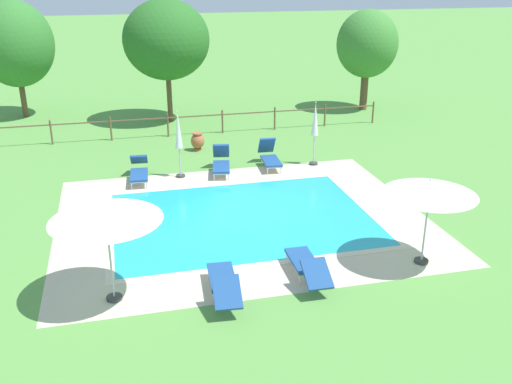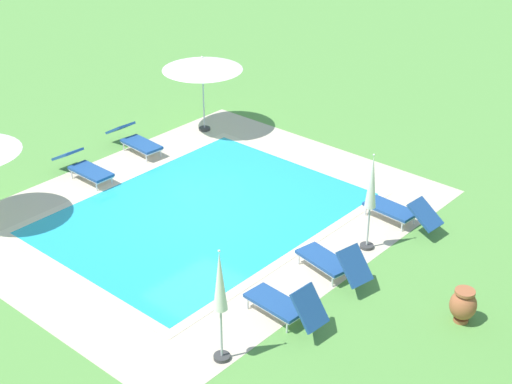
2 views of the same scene
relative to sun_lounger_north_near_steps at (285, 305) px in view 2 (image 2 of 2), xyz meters
The scene contains 13 objects.
ground_plane 4.84m from the sun_lounger_north_near_steps, 115.14° to the right, with size 160.00×160.00×0.00m, color #599342.
pool_deck_paving 4.84m from the sun_lounger_north_near_steps, 115.14° to the right, with size 10.83×8.90×0.01m, color beige.
swimming_pool_water 4.84m from the sun_lounger_north_near_steps, 115.14° to the right, with size 7.56×5.62×0.01m, color #23A8C1.
pool_coping_rim 4.84m from the sun_lounger_north_near_steps, 115.14° to the right, with size 8.04×6.10×0.01m.
sun_lounger_north_near_steps is the anchor object (origin of this frame).
sun_lounger_north_mid 9.13m from the sun_lounger_north_near_steps, 111.93° to the right, with size 0.75×2.09×0.75m.
sun_lounger_north_far 1.91m from the sun_lounger_north_near_steps, behind, with size 0.94×1.96×0.97m.
sun_lounger_north_end 8.26m from the sun_lounger_north_near_steps, 99.07° to the right, with size 0.64×2.07×0.73m.
sun_lounger_south_near_corner 4.87m from the sun_lounger_north_near_steps, behind, with size 0.74×2.05×0.82m.
patio_umbrella_open_by_bench 10.10m from the sun_lounger_north_near_steps, 126.07° to the right, with size 2.45×2.45×2.41m.
patio_umbrella_closed_row_west 3.61m from the sun_lounger_north_near_steps, behind, with size 0.32×0.32×2.43m.
patio_umbrella_closed_row_mid_west 2.08m from the sun_lounger_north_near_steps, ahead, with size 0.32×0.32×2.43m.
terracotta_urn_near_fence 3.55m from the sun_lounger_north_near_steps, 130.99° to the left, with size 0.54×0.54×0.75m.
Camera 2 is at (11.83, 12.13, 9.59)m, focal length 53.87 mm.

